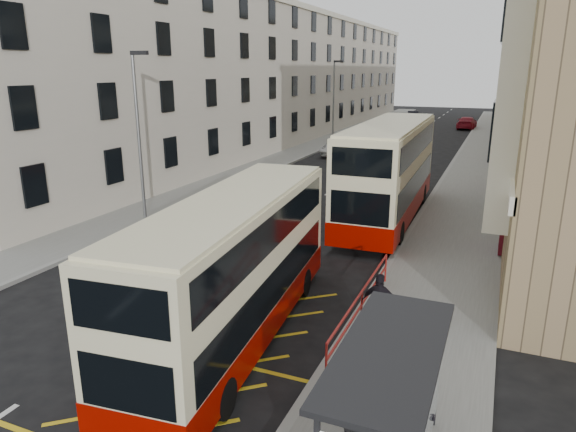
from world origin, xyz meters
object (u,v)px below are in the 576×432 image
at_px(bus_shelter, 393,399).
at_px(pedestrian_far, 379,303).
at_px(street_lamp_far, 334,97).
at_px(street_lamp_near, 139,129).
at_px(double_decker_front, 235,269).
at_px(car_dark, 413,116).
at_px(double_decker_rear, 389,171).
at_px(pedestrian_mid, 416,416).
at_px(white_van, 346,147).
at_px(car_silver, 369,130).
at_px(car_red, 467,123).

relative_size(bus_shelter, pedestrian_far, 2.45).
height_order(bus_shelter, street_lamp_far, street_lamp_far).
xyz_separation_m(street_lamp_near, double_decker_front, (9.53, -8.26, -2.54)).
distance_m(bus_shelter, car_dark, 70.95).
bearing_deg(double_decker_rear, street_lamp_near, -155.58).
xyz_separation_m(pedestrian_mid, white_van, (-11.67, 34.60, -0.15)).
bearing_deg(bus_shelter, car_silver, 104.46).
bearing_deg(street_lamp_far, pedestrian_mid, -70.00).
height_order(street_lamp_far, white_van, street_lamp_far).
height_order(street_lamp_far, car_dark, street_lamp_far).
height_order(bus_shelter, double_decker_front, double_decker_front).
bearing_deg(bus_shelter, car_dark, 99.23).
bearing_deg(car_dark, double_decker_rear, -93.67).
distance_m(pedestrian_mid, car_silver, 50.80).
relative_size(street_lamp_far, car_red, 1.52).
xyz_separation_m(street_lamp_far, double_decker_front, (9.53, -38.26, -2.54)).
bearing_deg(pedestrian_far, car_red, -89.47).
xyz_separation_m(white_van, car_silver, (-1.56, 14.44, -0.08)).
xyz_separation_m(double_decker_front, white_van, (-6.27, 31.84, -1.32)).
height_order(street_lamp_far, double_decker_front, street_lamp_far).
xyz_separation_m(bus_shelter, pedestrian_far, (-1.50, 5.79, -1.12)).
bearing_deg(pedestrian_mid, pedestrian_far, 117.27).
relative_size(double_decker_rear, white_van, 2.18).
xyz_separation_m(double_decker_front, car_red, (1.90, 57.87, -1.33)).
relative_size(double_decker_front, pedestrian_mid, 6.76).
bearing_deg(pedestrian_far, street_lamp_far, -71.45).
relative_size(double_decker_front, car_red, 2.00).
height_order(street_lamp_near, pedestrian_mid, street_lamp_near).
relative_size(street_lamp_near, car_red, 1.52).
bearing_deg(double_decker_rear, car_dark, 96.79).
xyz_separation_m(double_decker_front, pedestrian_mid, (5.40, -2.77, -1.17)).
distance_m(street_lamp_far, white_van, 8.17).
bearing_deg(white_van, bus_shelter, -56.15).
xyz_separation_m(double_decker_front, car_dark, (-6.21, 65.88, -1.40)).
relative_size(bus_shelter, car_silver, 1.04).
bearing_deg(street_lamp_far, double_decker_front, -76.02).
height_order(pedestrian_mid, car_dark, pedestrian_mid).
height_order(double_decker_front, pedestrian_far, double_decker_front).
height_order(white_van, car_silver, white_van).
bearing_deg(car_silver, double_decker_front, -84.39).
bearing_deg(double_decker_front, car_silver, 93.92).
distance_m(pedestrian_mid, car_red, 60.73).
xyz_separation_m(white_van, car_dark, (0.06, 34.04, -0.08)).
relative_size(street_lamp_far, car_silver, 1.96).
relative_size(double_decker_front, white_van, 1.87).
height_order(pedestrian_far, white_van, pedestrian_far).
distance_m(white_van, car_silver, 14.52).
bearing_deg(car_silver, pedestrian_far, -79.54).
distance_m(pedestrian_far, white_van, 31.77).
xyz_separation_m(pedestrian_far, car_red, (-1.77, 56.21, -0.26)).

